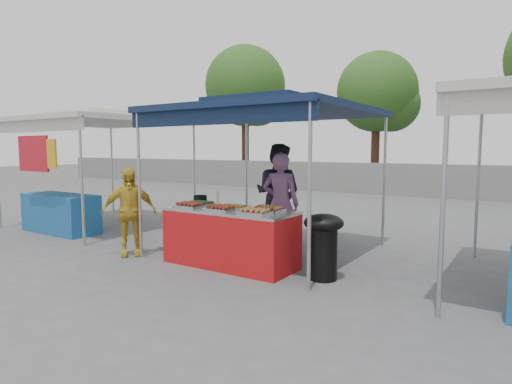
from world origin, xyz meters
The scene contains 22 objects.
ground_plane centered at (0.00, 0.00, 0.00)m, with size 80.00×80.00×0.00m, color #505052.
back_wall centered at (0.00, 11.00, 0.60)m, with size 40.00×0.25×1.20m, color slate.
main_canopy centered at (0.00, 0.97, 2.37)m, with size 3.20×3.20×2.57m.
neighbor_stall_left centered at (-4.50, 0.57, 1.60)m, with size 3.20×3.20×2.57m.
tree_0 centered at (-8.41, 12.65, 4.66)m, with size 3.97×3.97×6.82m.
tree_1 centered at (-2.03, 13.40, 4.02)m, with size 3.49×3.42×5.88m.
vendor_table centered at (0.00, -0.10, 0.43)m, with size 2.00×0.80×0.85m.
food_tray_fl centered at (-0.59, -0.34, 0.88)m, with size 0.42×0.30×0.07m.
food_tray_fm centered at (0.00, -0.34, 0.88)m, with size 0.42×0.30×0.07m.
food_tray_fr centered at (0.60, -0.34, 0.88)m, with size 0.42×0.30×0.07m.
food_tray_bl centered at (-0.62, -0.05, 0.88)m, with size 0.42×0.30×0.07m.
food_tray_bm centered at (0.04, -0.05, 0.88)m, with size 0.42×0.30×0.07m.
food_tray_br centered at (0.62, -0.02, 0.88)m, with size 0.42×0.30×0.07m.
cooking_pot centered at (-0.85, 0.21, 0.91)m, with size 0.22×0.22×0.13m, color black.
skewer_cup centered at (-0.11, -0.26, 0.90)m, with size 0.08×0.08×0.10m, color #A7A7AE.
wok_burner centered at (1.45, 0.03, 0.53)m, with size 0.53×0.53×0.90m.
crate_left centered at (-0.49, 0.57, 0.14)m, with size 0.47×0.33×0.28m, color navy.
crate_right centered at (0.42, 0.61, 0.14)m, with size 0.46×0.32×0.28m, color navy.
crate_stacked centered at (0.42, 0.61, 0.41)m, with size 0.43×0.30×0.26m, color navy.
vendor_woman centered at (0.29, 0.90, 0.84)m, with size 0.62×0.40×1.69m, color #7A4E73.
helper_man centered at (-0.22, 1.67, 0.92)m, with size 0.89×0.70×1.84m, color black.
customer_person centered at (-1.74, -0.52, 0.73)m, with size 0.85×0.35×1.45m, color gold.
Camera 1 is at (3.78, -5.13, 1.75)m, focal length 30.00 mm.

